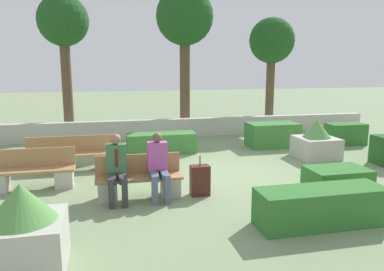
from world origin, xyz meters
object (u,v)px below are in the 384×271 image
object	(u,v)px
person_seated_man	(117,165)
person_seated_woman	(158,164)
bench_right_side	(72,157)
planter_corner_left	(23,231)
suitcase	(200,180)
planter_corner_right	(316,142)
tree_center_left	(185,20)
bench_left_side	(32,174)
tree_center_right	(272,43)
bench_front	(139,182)
tree_leftmost	(63,26)

from	to	relation	value
person_seated_man	person_seated_woman	distance (m)	0.79
bench_right_side	planter_corner_left	distance (m)	4.74
suitcase	planter_corner_right	bearing A→B (deg)	30.14
suitcase	tree_center_left	world-z (taller)	tree_center_left
bench_right_side	suitcase	size ratio (longest dim) A/B	2.67
bench_left_side	planter_corner_right	distance (m)	7.40
person_seated_woman	tree_center_right	xyz separation A→B (m)	(5.70, 7.47, 2.74)
person_seated_man	planter_corner_right	bearing A→B (deg)	22.28
person_seated_man	person_seated_woman	size ratio (longest dim) A/B	1.01
tree_center_left	tree_center_right	world-z (taller)	tree_center_left
bench_left_side	tree_center_right	xyz separation A→B (m)	(8.22, 6.30, 3.13)
person_seated_woman	tree_center_left	world-z (taller)	tree_center_left
bench_front	person_seated_man	xyz separation A→B (m)	(-0.43, -0.14, 0.40)
suitcase	tree_center_right	size ratio (longest dim) A/B	0.18
bench_right_side	tree_center_left	distance (m)	7.19
tree_center_left	planter_corner_right	bearing A→B (deg)	-60.27
person_seated_woman	suitcase	xyz separation A→B (m)	(0.83, -0.01, -0.40)
person_seated_woman	planter_corner_left	distance (m)	3.03
bench_right_side	suitcase	bearing A→B (deg)	-47.45
suitcase	tree_leftmost	bearing A→B (deg)	113.42
tree_center_right	person_seated_woman	bearing A→B (deg)	-127.34
bench_front	planter_corner_right	distance (m)	5.59
person_seated_woman	person_seated_man	bearing A→B (deg)	179.86
bench_left_side	tree_center_left	distance (m)	8.45
bench_front	tree_center_right	distance (m)	10.02
bench_right_side	tree_center_right	xyz separation A→B (m)	(7.54, 5.00, 3.11)
person_seated_man	suitcase	distance (m)	1.67
person_seated_man	person_seated_woman	world-z (taller)	person_seated_man
person_seated_woman	planter_corner_right	bearing A→B (deg)	25.54
person_seated_man	person_seated_woman	bearing A→B (deg)	-0.14
bench_front	tree_center_right	world-z (taller)	tree_center_right
bench_left_side	tree_center_right	bearing A→B (deg)	42.15
person_seated_man	tree_leftmost	xyz separation A→B (m)	(-1.49, 7.19, 3.22)
person_seated_woman	planter_corner_right	xyz separation A→B (m)	(4.79, 2.29, -0.25)
planter_corner_right	tree_center_right	distance (m)	6.05
bench_front	tree_center_right	xyz separation A→B (m)	(6.07, 7.33, 3.13)
bench_left_side	bench_right_side	distance (m)	1.47
bench_front	planter_corner_right	xyz separation A→B (m)	(5.16, 2.15, 0.14)
bench_front	bench_left_side	distance (m)	2.39
planter_corner_left	planter_corner_right	size ratio (longest dim) A/B	1.08
planter_corner_right	bench_left_side	bearing A→B (deg)	-171.34
tree_center_right	bench_front	bearing A→B (deg)	-129.60
bench_left_side	suitcase	size ratio (longest dim) A/B	2.16
bench_right_side	tree_leftmost	distance (m)	5.95
bench_left_side	suitcase	bearing A→B (deg)	-14.77
bench_left_side	tree_leftmost	world-z (taller)	tree_leftmost
suitcase	tree_leftmost	xyz separation A→B (m)	(-3.12, 7.20, 3.63)
person_seated_man	tree_leftmost	world-z (taller)	tree_leftmost
person_seated_woman	suitcase	distance (m)	0.92
planter_corner_right	suitcase	xyz separation A→B (m)	(-3.96, -2.30, -0.15)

